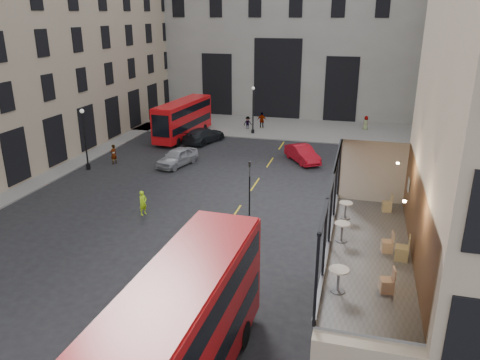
% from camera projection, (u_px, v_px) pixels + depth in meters
% --- Properties ---
extents(ground, '(140.00, 140.00, 0.00)m').
position_uv_depth(ground, '(206.00, 326.00, 20.47)').
color(ground, black).
rests_on(ground, ground).
extents(host_frontage, '(3.00, 11.00, 4.50)m').
position_uv_depth(host_frontage, '(364.00, 304.00, 18.14)').
color(host_frontage, tan).
rests_on(host_frontage, ground).
extents(cafe_floor, '(3.00, 10.00, 0.10)m').
position_uv_depth(cafe_floor, '(369.00, 252.00, 17.36)').
color(cafe_floor, slate).
rests_on(cafe_floor, host_frontage).
extents(gateway, '(35.00, 10.60, 18.00)m').
position_uv_depth(gateway, '(285.00, 41.00, 62.18)').
color(gateway, '#98968D').
rests_on(gateway, ground).
extents(pavement_far, '(40.00, 12.00, 0.12)m').
position_uv_depth(pavement_far, '(260.00, 126.00, 56.48)').
color(pavement_far, slate).
rests_on(pavement_far, ground).
extents(traffic_light_near, '(0.16, 0.20, 3.80)m').
position_uv_depth(traffic_light_near, '(250.00, 182.00, 30.81)').
color(traffic_light_near, black).
rests_on(traffic_light_near, ground).
extents(traffic_light_far, '(0.16, 0.20, 3.80)m').
position_uv_depth(traffic_light_far, '(156.00, 120.00, 48.75)').
color(traffic_light_far, black).
rests_on(traffic_light_far, ground).
extents(street_lamp_a, '(0.36, 0.36, 5.33)m').
position_uv_depth(street_lamp_a, '(86.00, 143.00, 40.15)').
color(street_lamp_a, black).
rests_on(street_lamp_a, ground).
extents(street_lamp_b, '(0.36, 0.36, 5.33)m').
position_uv_depth(street_lamp_b, '(253.00, 113.00, 52.05)').
color(street_lamp_b, black).
rests_on(street_lamp_b, ground).
extents(bus_near, '(3.18, 12.33, 4.89)m').
position_uv_depth(bus_near, '(172.00, 347.00, 15.10)').
color(bus_near, '#B10C0F').
rests_on(bus_near, ground).
extents(bus_far, '(3.12, 10.21, 4.01)m').
position_uv_depth(bus_far, '(183.00, 117.00, 50.64)').
color(bus_far, red).
rests_on(bus_far, ground).
extents(car_a, '(3.01, 4.92, 1.57)m').
position_uv_depth(car_a, '(177.00, 157.00, 41.74)').
color(car_a, gray).
rests_on(car_a, ground).
extents(car_b, '(3.92, 4.74, 1.53)m').
position_uv_depth(car_b, '(302.00, 154.00, 42.76)').
color(car_b, '#AD0A17').
rests_on(car_b, ground).
extents(car_c, '(3.83, 5.88, 1.58)m').
position_uv_depth(car_c, '(204.00, 135.00, 49.12)').
color(car_c, black).
rests_on(car_c, ground).
extents(bicycle, '(1.78, 1.19, 0.88)m').
position_uv_depth(bicycle, '(223.00, 225.00, 29.13)').
color(bicycle, gray).
rests_on(bicycle, ground).
extents(cyclist, '(0.61, 0.73, 1.70)m').
position_uv_depth(cyclist, '(143.00, 203.00, 31.48)').
color(cyclist, '#C1FF1A').
rests_on(cyclist, ground).
extents(pedestrian_a, '(1.01, 0.88, 1.77)m').
position_uv_depth(pedestrian_a, '(194.00, 122.00, 54.82)').
color(pedestrian_a, gray).
rests_on(pedestrian_a, ground).
extents(pedestrian_b, '(1.18, 1.09, 1.60)m').
position_uv_depth(pedestrian_b, '(248.00, 123.00, 54.44)').
color(pedestrian_b, gray).
rests_on(pedestrian_b, ground).
extents(pedestrian_c, '(1.20, 0.60, 1.97)m').
position_uv_depth(pedestrian_c, '(262.00, 121.00, 54.89)').
color(pedestrian_c, gray).
rests_on(pedestrian_c, ground).
extents(pedestrian_d, '(0.97, 0.90, 1.67)m').
position_uv_depth(pedestrian_d, '(366.00, 123.00, 54.33)').
color(pedestrian_d, gray).
rests_on(pedestrian_d, ground).
extents(pedestrian_e, '(0.65, 0.77, 1.80)m').
position_uv_depth(pedestrian_e, '(114.00, 154.00, 42.15)').
color(pedestrian_e, gray).
rests_on(pedestrian_e, ground).
extents(cafe_table_near, '(0.64, 0.64, 0.80)m').
position_uv_depth(cafe_table_near, '(339.00, 277.00, 14.63)').
color(cafe_table_near, silver).
rests_on(cafe_table_near, cafe_floor).
extents(cafe_table_mid, '(0.60, 0.60, 0.76)m').
position_uv_depth(cafe_table_mid, '(342.00, 229.00, 17.90)').
color(cafe_table_mid, silver).
rests_on(cafe_table_mid, cafe_floor).
extents(cafe_table_far, '(0.58, 0.58, 0.72)m').
position_uv_depth(cafe_table_far, '(346.00, 208.00, 19.92)').
color(cafe_table_far, silver).
rests_on(cafe_table_far, cafe_floor).
extents(cafe_chair_a, '(0.47, 0.47, 0.83)m').
position_uv_depth(cafe_chair_a, '(387.00, 285.00, 14.70)').
color(cafe_chair_a, tan).
rests_on(cafe_chair_a, cafe_floor).
extents(cafe_chair_b, '(0.51, 0.51, 0.94)m').
position_uv_depth(cafe_chair_b, '(402.00, 252.00, 16.62)').
color(cafe_chair_b, tan).
rests_on(cafe_chair_b, cafe_floor).
extents(cafe_chair_c, '(0.44, 0.44, 0.79)m').
position_uv_depth(cafe_chair_c, '(387.00, 246.00, 17.19)').
color(cafe_chair_c, '#D9AA7D').
rests_on(cafe_chair_c, cafe_floor).
extents(cafe_chair_d, '(0.43, 0.43, 0.79)m').
position_uv_depth(cafe_chair_d, '(387.00, 206.00, 20.73)').
color(cafe_chair_d, '#D6BA7B').
rests_on(cafe_chair_d, cafe_floor).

